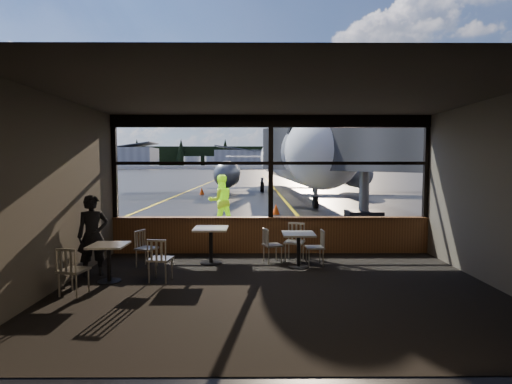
{
  "coord_description": "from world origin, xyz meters",
  "views": [
    {
      "loc": [
        -0.43,
        -10.1,
        2.28
      ],
      "look_at": [
        -0.37,
        1.0,
        1.5
      ],
      "focal_mm": 28.0,
      "sensor_mm": 36.0,
      "label": 1
    }
  ],
  "objects_px": {
    "cafe_table_near": "(298,250)",
    "chair_near_e": "(315,248)",
    "cone_nose": "(276,209)",
    "chair_mid_s": "(160,259)",
    "airliner": "(290,126)",
    "passenger": "(93,236)",
    "chair_mid_w": "(147,249)",
    "cafe_table_mid": "(211,246)",
    "jet_bridge": "(357,163)",
    "cafe_table_left": "(109,263)",
    "cone_wing": "(202,191)",
    "ground_crew": "(221,201)",
    "chair_near_n": "(294,243)",
    "chair_near_w": "(273,245)",
    "chair_left_s": "(74,271)"
  },
  "relations": [
    {
      "from": "chair_mid_w",
      "to": "cone_nose",
      "type": "height_order",
      "value": "chair_mid_w"
    },
    {
      "from": "chair_near_e",
      "to": "cone_wing",
      "type": "distance_m",
      "value": 21.68
    },
    {
      "from": "chair_left_s",
      "to": "cone_wing",
      "type": "height_order",
      "value": "chair_left_s"
    },
    {
      "from": "cafe_table_left",
      "to": "chair_left_s",
      "type": "bearing_deg",
      "value": -113.22
    },
    {
      "from": "chair_near_e",
      "to": "ground_crew",
      "type": "distance_m",
      "value": 6.2
    },
    {
      "from": "cone_wing",
      "to": "cafe_table_near",
      "type": "bearing_deg",
      "value": -77.02
    },
    {
      "from": "chair_mid_s",
      "to": "cone_nose",
      "type": "bearing_deg",
      "value": 83.36
    },
    {
      "from": "cone_nose",
      "to": "chair_mid_w",
      "type": "bearing_deg",
      "value": -109.99
    },
    {
      "from": "chair_near_e",
      "to": "cone_nose",
      "type": "bearing_deg",
      "value": -0.95
    },
    {
      "from": "jet_bridge",
      "to": "cafe_table_left",
      "type": "relative_size",
      "value": 14.38
    },
    {
      "from": "cafe_table_mid",
      "to": "cone_nose",
      "type": "xyz_separation_m",
      "value": [
        1.98,
        8.98,
        -0.17
      ]
    },
    {
      "from": "cafe_table_near",
      "to": "ground_crew",
      "type": "height_order",
      "value": "ground_crew"
    },
    {
      "from": "cafe_table_near",
      "to": "chair_mid_s",
      "type": "height_order",
      "value": "chair_mid_s"
    },
    {
      "from": "chair_near_w",
      "to": "cafe_table_near",
      "type": "bearing_deg",
      "value": 33.05
    },
    {
      "from": "chair_mid_s",
      "to": "cone_wing",
      "type": "relative_size",
      "value": 1.63
    },
    {
      "from": "chair_near_n",
      "to": "chair_mid_s",
      "type": "distance_m",
      "value": 3.16
    },
    {
      "from": "chair_near_e",
      "to": "chair_mid_s",
      "type": "relative_size",
      "value": 0.94
    },
    {
      "from": "passenger",
      "to": "cone_wing",
      "type": "height_order",
      "value": "passenger"
    },
    {
      "from": "cafe_table_mid",
      "to": "cone_wing",
      "type": "xyz_separation_m",
      "value": [
        -2.92,
        20.85,
        -0.15
      ]
    },
    {
      "from": "jet_bridge",
      "to": "chair_mid_w",
      "type": "bearing_deg",
      "value": -132.85
    },
    {
      "from": "cafe_table_near",
      "to": "cafe_table_mid",
      "type": "relative_size",
      "value": 0.92
    },
    {
      "from": "chair_near_n",
      "to": "cone_wing",
      "type": "height_order",
      "value": "chair_near_n"
    },
    {
      "from": "airliner",
      "to": "chair_near_n",
      "type": "xyz_separation_m",
      "value": [
        -2.0,
        -23.12,
        -4.87
      ]
    },
    {
      "from": "jet_bridge",
      "to": "chair_left_s",
      "type": "distance_m",
      "value": 11.49
    },
    {
      "from": "cafe_table_near",
      "to": "chair_mid_w",
      "type": "height_order",
      "value": "chair_mid_w"
    },
    {
      "from": "chair_mid_s",
      "to": "chair_mid_w",
      "type": "xyz_separation_m",
      "value": [
        -0.56,
        1.09,
        -0.02
      ]
    },
    {
      "from": "chair_near_w",
      "to": "passenger",
      "type": "xyz_separation_m",
      "value": [
        -3.7,
        -1.04,
        0.42
      ]
    },
    {
      "from": "jet_bridge",
      "to": "cafe_table_left",
      "type": "distance_m",
      "value": 10.71
    },
    {
      "from": "airliner",
      "to": "chair_mid_s",
      "type": "xyz_separation_m",
      "value": [
        -4.75,
        -24.68,
        -4.89
      ]
    },
    {
      "from": "cafe_table_mid",
      "to": "chair_near_w",
      "type": "relative_size",
      "value": 1.03
    },
    {
      "from": "airliner",
      "to": "chair_near_n",
      "type": "bearing_deg",
      "value": -96.29
    },
    {
      "from": "chair_left_s",
      "to": "airliner",
      "type": "bearing_deg",
      "value": 89.21
    },
    {
      "from": "chair_near_n",
      "to": "chair_mid_w",
      "type": "distance_m",
      "value": 3.35
    },
    {
      "from": "cafe_table_mid",
      "to": "cafe_table_left",
      "type": "height_order",
      "value": "cafe_table_mid"
    },
    {
      "from": "chair_near_w",
      "to": "chair_mid_s",
      "type": "bearing_deg",
      "value": -76.54
    },
    {
      "from": "chair_near_e",
      "to": "ground_crew",
      "type": "xyz_separation_m",
      "value": [
        -2.57,
        5.62,
        0.54
      ]
    },
    {
      "from": "cafe_table_near",
      "to": "chair_near_e",
      "type": "xyz_separation_m",
      "value": [
        0.38,
        0.15,
        0.02
      ]
    },
    {
      "from": "chair_mid_s",
      "to": "passenger",
      "type": "xyz_separation_m",
      "value": [
        -1.46,
        0.41,
        0.39
      ]
    },
    {
      "from": "airliner",
      "to": "passenger",
      "type": "bearing_deg",
      "value": -105.72
    },
    {
      "from": "cafe_table_near",
      "to": "cone_nose",
      "type": "bearing_deg",
      "value": 89.88
    },
    {
      "from": "cone_wing",
      "to": "chair_mid_s",
      "type": "bearing_deg",
      "value": -84.62
    },
    {
      "from": "chair_near_e",
      "to": "chair_left_s",
      "type": "relative_size",
      "value": 0.94
    },
    {
      "from": "passenger",
      "to": "ground_crew",
      "type": "distance_m",
      "value": 6.72
    },
    {
      "from": "airliner",
      "to": "chair_near_w",
      "type": "relative_size",
      "value": 42.93
    },
    {
      "from": "chair_mid_w",
      "to": "cone_nose",
      "type": "distance_m",
      "value": 9.86
    },
    {
      "from": "airliner",
      "to": "cone_nose",
      "type": "height_order",
      "value": "airliner"
    },
    {
      "from": "jet_bridge",
      "to": "cone_wing",
      "type": "bearing_deg",
      "value": 119.12
    },
    {
      "from": "cafe_table_mid",
      "to": "cafe_table_left",
      "type": "xyz_separation_m",
      "value": [
        -1.81,
        -1.41,
        -0.05
      ]
    },
    {
      "from": "cafe_table_mid",
      "to": "chair_near_n",
      "type": "bearing_deg",
      "value": 5.2
    },
    {
      "from": "ground_crew",
      "to": "chair_mid_w",
      "type": "bearing_deg",
      "value": 56.6
    }
  ]
}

